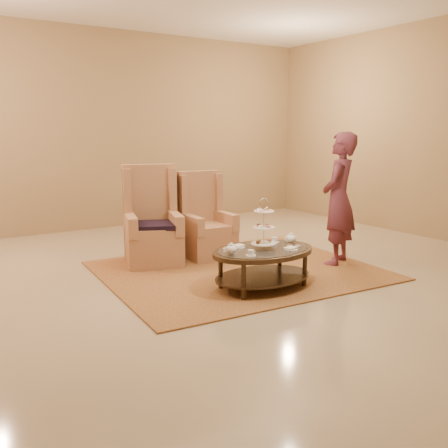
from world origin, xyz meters
TOP-DOWN VIEW (x-y plane):
  - ground at (0.00, 0.00)m, footprint 8.00×8.00m
  - ceiling at (0.00, 0.00)m, footprint 8.00×8.00m
  - wall_back at (0.00, 4.00)m, footprint 8.00×0.04m
  - rug at (0.20, 0.31)m, footprint 3.44×2.92m
  - tea_table at (0.04, -0.42)m, footprint 1.24×0.86m
  - armchair_left at (-0.54, 1.27)m, footprint 0.88×0.90m
  - armchair_right at (0.23, 1.21)m, footprint 0.67×0.69m
  - person at (1.50, -0.10)m, footprint 0.76×0.68m

SIDE VIEW (x-z plane):
  - ground at x=0.00m, z-range 0.00..0.00m
  - ceiling at x=0.00m, z-range -0.01..0.01m
  - rug at x=0.20m, z-range 0.00..0.02m
  - tea_table at x=0.04m, z-range -0.14..0.89m
  - armchair_right at x=0.23m, z-range -0.20..1.00m
  - armchair_left at x=-0.54m, z-range -0.21..1.10m
  - person at x=1.50m, z-range 0.00..1.74m
  - wall_back at x=0.00m, z-range 0.00..3.50m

